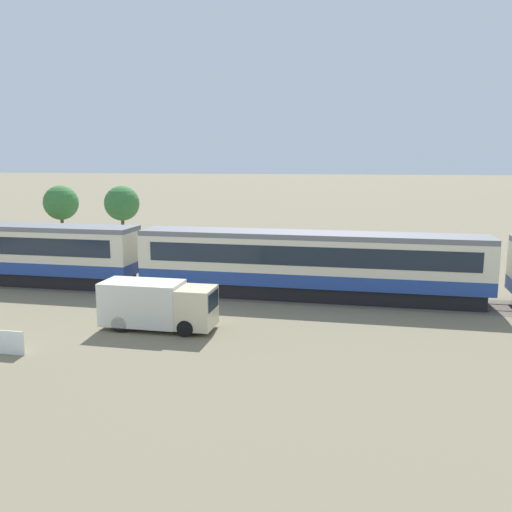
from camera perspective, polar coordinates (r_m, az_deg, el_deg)
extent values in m
cube|color=#234293|center=(32.85, 5.60, -2.21)|extent=(20.75, 2.93, 0.80)
cube|color=beige|center=(32.59, 5.64, 0.21)|extent=(20.75, 2.93, 2.01)
cube|color=#192330|center=(32.57, 5.65, 0.38)|extent=(19.09, 2.97, 1.13)
cube|color=slate|center=(32.41, 5.68, 2.22)|extent=(20.75, 2.75, 0.30)
cube|color=black|center=(33.04, 5.58, -3.63)|extent=(19.92, 2.52, 0.88)
cylinder|color=black|center=(32.34, 17.61, -4.38)|extent=(0.90, 0.18, 0.90)
cylinder|color=black|center=(33.73, 17.38, -3.79)|extent=(0.90, 0.18, 0.90)
cylinder|color=black|center=(33.78, -6.20, -3.36)|extent=(0.90, 0.18, 0.90)
cylinder|color=black|center=(35.11, -5.47, -2.83)|extent=(0.90, 0.18, 0.90)
cylinder|color=black|center=(37.04, -18.15, -2.62)|extent=(0.90, 0.18, 0.90)
cylinder|color=black|center=(38.26, -17.08, -2.17)|extent=(0.90, 0.18, 0.90)
cube|color=#665B51|center=(32.98, 13.15, -4.69)|extent=(161.93, 3.60, 0.01)
cube|color=#4C4238|center=(32.28, 13.17, -4.99)|extent=(161.93, 0.12, 0.04)
cube|color=#4C4238|center=(33.67, 13.12, -4.36)|extent=(161.93, 0.12, 0.04)
cube|color=beige|center=(26.55, -6.26, -5.41)|extent=(1.68, 1.96, 1.95)
cube|color=#192330|center=(26.20, -4.51, -4.70)|extent=(0.03, 1.64, 0.86)
cube|color=silver|center=(27.51, -11.84, -4.82)|extent=(3.92, 2.04, 2.13)
cylinder|color=black|center=(26.05, -7.43, -7.56)|extent=(0.80, 0.26, 0.80)
cylinder|color=black|center=(27.67, -6.21, -6.48)|extent=(0.80, 0.26, 0.80)
cylinder|color=black|center=(27.32, -14.15, -6.95)|extent=(0.80, 0.26, 0.80)
cylinder|color=black|center=(28.86, -12.60, -5.97)|extent=(0.80, 0.26, 0.80)
cylinder|color=brown|center=(51.68, -13.81, 2.47)|extent=(0.30, 0.30, 3.41)
sphere|color=#387538|center=(51.41, -13.93, 5.41)|extent=(3.20, 3.20, 3.20)
cylinder|color=brown|center=(63.51, -19.72, 3.14)|extent=(0.35, 0.35, 2.55)
sphere|color=#387538|center=(63.29, -19.85, 5.31)|extent=(3.77, 3.77, 3.77)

